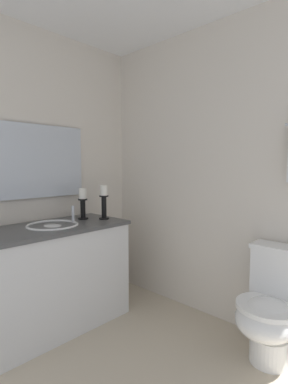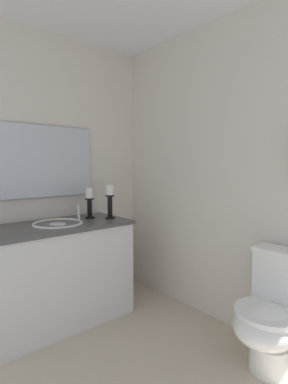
% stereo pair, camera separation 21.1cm
% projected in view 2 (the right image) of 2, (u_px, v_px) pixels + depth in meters
% --- Properties ---
extents(wall_back, '(2.51, 0.04, 2.45)m').
position_uv_depth(wall_back, '(231.00, 175.00, 2.32)').
color(wall_back, silver).
rests_on(wall_back, ground).
extents(wall_left, '(0.04, 2.32, 2.45)m').
position_uv_depth(wall_left, '(27.00, 174.00, 2.52)').
color(wall_left, silver).
rests_on(wall_left, ground).
extents(vanity_cabinet, '(0.58, 1.17, 0.82)m').
position_uv_depth(vanity_cabinet, '(59.00, 273.00, 2.42)').
color(vanity_cabinet, silver).
rests_on(vanity_cabinet, ground).
extents(sink_basin, '(0.40, 0.40, 0.24)m').
position_uv_depth(sink_basin, '(58.00, 228.00, 2.39)').
color(sink_basin, white).
rests_on(sink_basin, vanity_cabinet).
extents(mirror, '(0.02, 0.93, 0.62)m').
position_uv_depth(mirror, '(43.00, 161.00, 2.55)').
color(mirror, silver).
extents(candle_holder_tall, '(0.09, 0.09, 0.30)m').
position_uv_depth(candle_holder_tall, '(110.00, 201.00, 2.62)').
color(candle_holder_tall, black).
rests_on(candle_holder_tall, vanity_cabinet).
extents(candle_holder_short, '(0.09, 0.09, 0.27)m').
position_uv_depth(candle_holder_short, '(90.00, 202.00, 2.64)').
color(candle_holder_short, black).
rests_on(candle_holder_short, vanity_cabinet).
extents(toilet, '(0.39, 0.54, 0.75)m').
position_uv_depth(toilet, '(272.00, 314.00, 1.84)').
color(toilet, white).
rests_on(toilet, ground).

